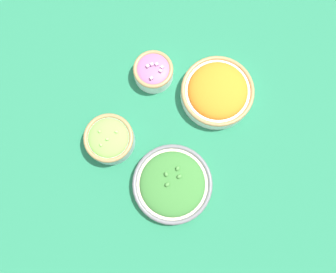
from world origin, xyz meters
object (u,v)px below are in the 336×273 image
object	(u,v)px
bowl_broccoli	(172,184)
bowl_red_onion	(153,71)
bowl_lettuce	(109,139)
bowl_carrots	(217,92)

from	to	relation	value
bowl_broccoli	bowl_red_onion	xyz separation A→B (m)	(-0.24, -0.21, 0.01)
bowl_red_onion	bowl_lettuce	bearing A→B (deg)	1.37
bowl_broccoli	bowl_lettuce	distance (m)	0.21
bowl_red_onion	bowl_broccoli	bearing A→B (deg)	42.04
bowl_lettuce	bowl_red_onion	world-z (taller)	bowl_lettuce
bowl_carrots	bowl_red_onion	size ratio (longest dim) A/B	1.82
bowl_lettuce	bowl_broccoli	bearing A→B (deg)	87.24
bowl_broccoli	bowl_red_onion	world-z (taller)	bowl_red_onion
bowl_lettuce	bowl_carrots	bearing A→B (deg)	146.95
bowl_carrots	bowl_red_onion	xyz separation A→B (m)	(0.05, -0.18, 0.00)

